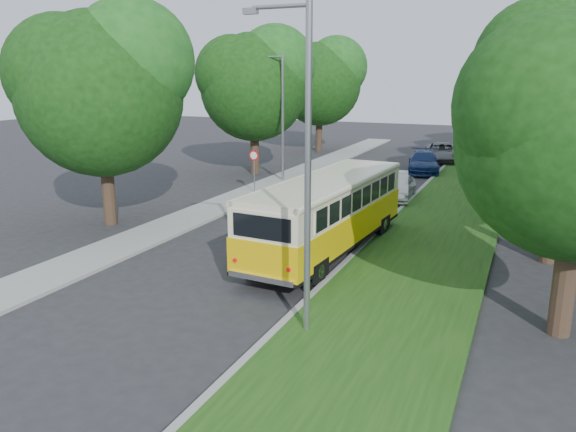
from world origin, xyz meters
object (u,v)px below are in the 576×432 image
at_px(car_white, 393,186).
at_px(car_blue, 424,162).
at_px(lamppost_far, 281,113).
at_px(vintage_bus, 328,216).
at_px(car_silver, 397,187).
at_px(lamppost_near, 304,162).
at_px(car_grey, 442,153).

bearing_deg(car_white, car_blue, 77.32).
distance_m(lamppost_far, vintage_bus, 14.39).
height_order(lamppost_far, car_silver, lamppost_far).
bearing_deg(lamppost_far, car_blue, 43.08).
relative_size(lamppost_near, car_white, 1.86).
bearing_deg(lamppost_near, lamppost_far, 115.71).
xyz_separation_m(lamppost_near, lamppost_far, (-8.91, 18.50, -0.25)).
xyz_separation_m(lamppost_near, car_white, (-1.56, 16.40, -3.66)).
bearing_deg(vintage_bus, car_silver, 92.43).
distance_m(car_white, car_grey, 14.18).
relative_size(car_white, car_blue, 0.89).
xyz_separation_m(car_silver, car_blue, (-0.28, 9.01, 0.04)).
height_order(vintage_bus, car_white, vintage_bus).
height_order(car_white, car_grey, car_white).
xyz_separation_m(lamppost_near, car_silver, (-1.33, 16.31, -3.71)).
xyz_separation_m(car_white, car_grey, (0.36, 14.17, -0.01)).
bearing_deg(lamppost_near, vintage_bus, 104.35).
height_order(lamppost_far, car_blue, lamppost_far).
relative_size(vintage_bus, car_grey, 1.90).
height_order(vintage_bus, car_silver, vintage_bus).
bearing_deg(car_white, lamppost_near, -97.53).
xyz_separation_m(car_silver, car_white, (-0.24, 0.09, 0.05)).
distance_m(vintage_bus, car_grey, 24.21).
bearing_deg(car_grey, car_white, -103.63).
height_order(lamppost_near, lamppost_far, lamppost_near).
xyz_separation_m(lamppost_far, car_white, (7.34, -2.10, -3.40)).
bearing_deg(lamppost_far, car_white, -15.95).
relative_size(car_silver, car_grey, 0.77).
bearing_deg(car_silver, lamppost_near, -87.52).
relative_size(lamppost_near, vintage_bus, 0.83).
height_order(car_blue, car_grey, same).
distance_m(car_silver, car_white, 0.26).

